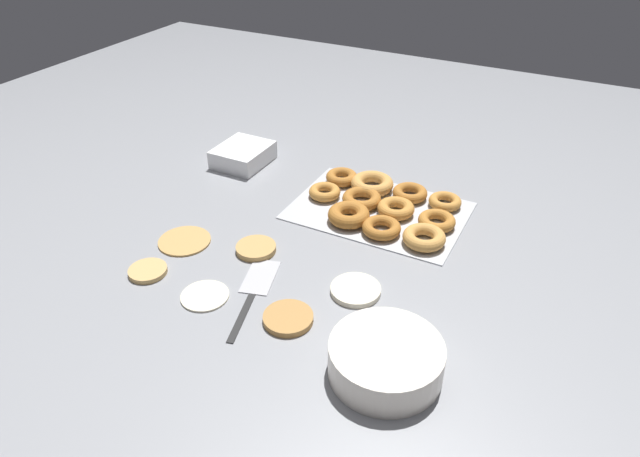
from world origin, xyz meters
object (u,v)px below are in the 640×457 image
pancake_1 (356,290)px  pancake_3 (256,248)px  pancake_4 (148,271)px  container_stack (243,155)px  pancake_0 (288,318)px  donut_tray (382,206)px  spatula (256,285)px  pancake_5 (184,240)px  batter_bowl (386,360)px  pancake_2 (205,295)px

pancake_1 → pancake_3: pancake_3 is taller
pancake_3 → pancake_4: size_ratio=1.11×
pancake_1 → container_stack: (0.52, -0.37, 0.02)m
pancake_0 → container_stack: 0.67m
pancake_4 → donut_tray: 0.57m
pancake_4 → spatula: (-0.23, -0.07, -0.00)m
pancake_1 → pancake_5: bearing=2.4°
pancake_4 → spatula: size_ratio=0.32×
pancake_3 → batter_bowl: bearing=152.9°
pancake_4 → container_stack: 0.53m
pancake_4 → pancake_5: pancake_4 is taller
pancake_2 → pancake_5: size_ratio=0.81×
pancake_5 → pancake_4: bearing=92.0°
spatula → pancake_3: bearing=17.1°
batter_bowl → pancake_2: bearing=-2.8°
pancake_3 → donut_tray: (-0.18, -0.28, 0.01)m
batter_bowl → donut_tray: bearing=-67.1°
donut_tray → container_stack: bearing=-7.7°
pancake_0 → pancake_4: (0.34, 0.01, -0.00)m
container_stack → pancake_2: bearing=116.2°
pancake_4 → spatula: 0.24m
pancake_2 → spatula: pancake_2 is taller
pancake_0 → spatula: 0.13m
pancake_0 → container_stack: container_stack is taller
pancake_5 → donut_tray: 0.48m
spatula → donut_tray: bearing=-32.9°
pancake_4 → donut_tray: donut_tray is taller
pancake_2 → pancake_5: same height
pancake_5 → pancake_2: bearing=139.7°
pancake_1 → spatula: 0.20m
pancake_1 → pancake_3: 0.26m
pancake_2 → spatula: (-0.07, -0.08, -0.00)m
pancake_2 → spatula: bearing=-133.3°
pancake_5 → donut_tray: (-0.35, -0.33, 0.01)m
pancake_3 → pancake_1: bearing=173.9°
pancake_4 → pancake_3: bearing=-132.9°
pancake_5 → container_stack: container_stack is taller
pancake_1 → batter_bowl: batter_bowl is taller
pancake_1 → pancake_3: (0.26, -0.03, 0.00)m
pancake_1 → container_stack: bearing=-35.6°
pancake_4 → pancake_0: bearing=-178.4°
pancake_1 → pancake_2: (0.26, 0.15, -0.00)m
pancake_1 → container_stack: 0.64m
batter_bowl → container_stack: bearing=-39.8°
pancake_1 → donut_tray: (0.07, -0.31, 0.01)m
pancake_4 → batter_bowl: batter_bowl is taller
pancake_5 → pancake_0: bearing=161.0°
batter_bowl → spatula: batter_bowl is taller
spatula → container_stack: bearing=20.5°
batter_bowl → container_stack: size_ratio=1.27×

